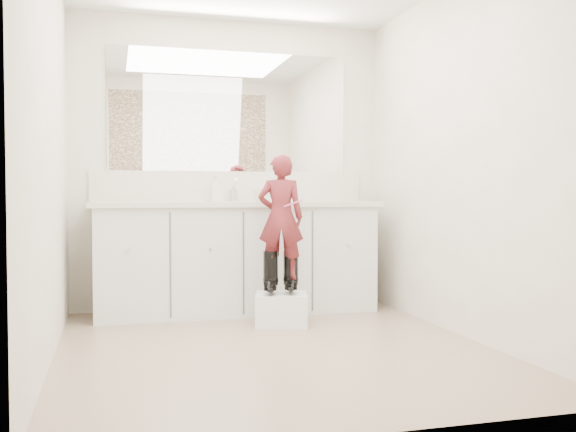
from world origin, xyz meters
name	(u,v)px	position (x,y,z in m)	size (l,w,h in m)	color
floor	(274,347)	(0.00, 0.00, 0.00)	(3.00, 3.00, 0.00)	#856E57
wall_back	(230,164)	(0.00, 1.50, 1.20)	(2.60, 2.60, 0.00)	beige
wall_front	(367,130)	(0.00, -1.50, 1.20)	(2.60, 2.60, 0.00)	beige
wall_left	(49,150)	(-1.30, 0.00, 1.20)	(3.00, 3.00, 0.00)	beige
wall_right	(463,157)	(1.30, 0.00, 1.20)	(3.00, 3.00, 0.00)	beige
vanity_cabinet	(237,260)	(0.00, 1.23, 0.42)	(2.20, 0.55, 0.85)	silver
countertop	(237,204)	(0.00, 1.21, 0.87)	(2.28, 0.58, 0.04)	beige
backsplash	(231,186)	(0.00, 1.49, 1.02)	(2.28, 0.03, 0.25)	beige
mirror	(231,112)	(0.00, 1.49, 1.64)	(2.00, 0.02, 1.00)	white
dot_panel	(366,14)	(0.00, -1.49, 1.65)	(2.00, 0.01, 1.20)	#472819
faucet	(233,195)	(0.00, 1.38, 0.94)	(0.08, 0.08, 0.10)	silver
cup	(260,195)	(0.20, 1.28, 0.94)	(0.11, 0.11, 0.10)	beige
soap_bottle	(215,189)	(-0.17, 1.23, 0.99)	(0.09, 0.10, 0.21)	beige
step_stool	(281,310)	(0.21, 0.62, 0.12)	(0.37, 0.31, 0.23)	white
boot_left	(271,272)	(0.14, 0.64, 0.39)	(0.11, 0.20, 0.31)	black
boot_right	(291,272)	(0.29, 0.64, 0.39)	(0.11, 0.20, 0.31)	black
toddler	(281,217)	(0.21, 0.64, 0.78)	(0.33, 0.22, 0.90)	#AC353B
toothbrush	(293,203)	(0.28, 0.56, 0.88)	(0.01, 0.01, 0.14)	#D25188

